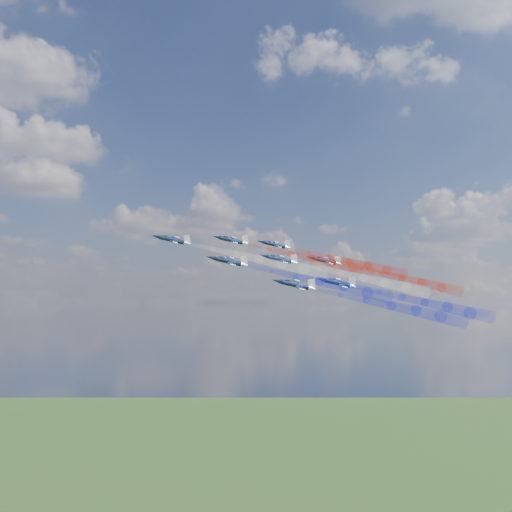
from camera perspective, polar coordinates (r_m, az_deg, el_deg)
jet_lead at (r=161.67m, az=-7.53°, el=1.44°), size 12.98×11.83×6.98m
trail_lead at (r=162.81m, az=0.28°, el=-0.29°), size 34.65×17.13×11.67m
jet_inner_left at (r=150.02m, az=-2.49°, el=-0.49°), size 12.98×11.83×6.98m
trail_inner_left at (r=153.36m, az=5.80°, el=-2.31°), size 34.65×17.13×11.67m
jet_inner_right at (r=172.06m, az=-2.20°, el=1.42°), size 12.98×11.83×6.98m
trail_inner_right at (r=175.14m, az=5.04°, el=-0.20°), size 34.65×17.13×11.67m
jet_outer_left at (r=141.32m, az=3.59°, el=-2.61°), size 12.98×11.83×6.98m
trail_outer_left at (r=147.20m, az=12.12°, el=-4.42°), size 34.65×17.13×11.67m
jet_center_third at (r=163.27m, az=2.19°, el=-0.32°), size 12.98×11.83×6.98m
trail_center_third at (r=168.22m, az=9.66°, el=-1.98°), size 34.65×17.13×11.67m
jet_outer_right at (r=185.32m, az=1.74°, el=1.02°), size 12.98×11.83×6.98m
trail_outer_right at (r=189.81m, az=8.36°, el=-0.48°), size 34.65×17.13×11.67m
jet_rear_left at (r=155.54m, az=7.38°, el=-2.44°), size 12.98×11.83×6.98m
trail_rear_left at (r=162.62m, az=14.99°, el=-4.06°), size 34.65×17.13×11.67m
jet_rear_right at (r=176.99m, az=6.25°, el=-0.43°), size 12.98×11.83×6.98m
trail_rear_right at (r=183.33m, az=13.01°, el=-1.95°), size 34.65×17.13×11.67m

